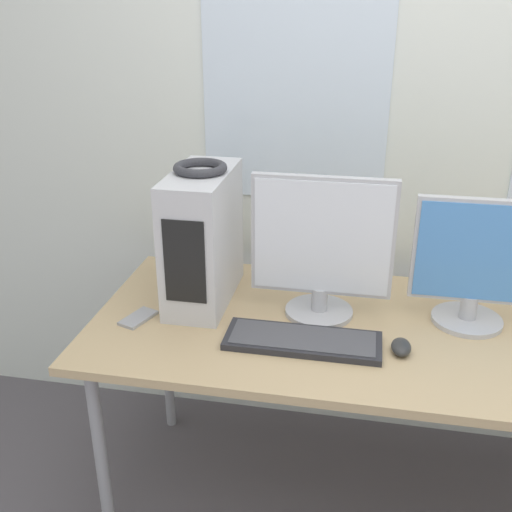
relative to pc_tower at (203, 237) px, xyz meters
The scene contains 9 objects.
wall_back 0.98m from the pc_tower, 28.38° to the left, with size 8.00×0.07×2.70m.
desk 0.84m from the pc_tower, ahead, with size 2.22×0.79×0.75m.
pc_tower is the anchor object (origin of this frame).
headphones 0.24m from the pc_tower, 90.00° to the left, with size 0.17×0.17×0.03m.
monitor_main 0.40m from the pc_tower, ahead, with size 0.44×0.22×0.46m.
monitor_right_near 0.86m from the pc_tower, ahead, with size 0.38×0.22×0.41m.
keyboard 0.48m from the pc_tower, 32.64° to the right, with size 0.46×0.17×0.02m.
mouse 0.72m from the pc_tower, 19.15° to the right, with size 0.06×0.09×0.04m.
cell_phone 0.33m from the pc_tower, 131.83° to the right, with size 0.10×0.14×0.01m.
Camera 1 is at (-0.27, -1.27, 1.70)m, focal length 42.00 mm.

